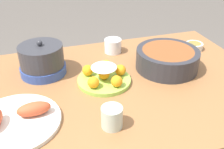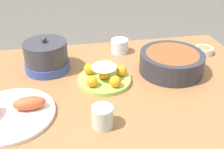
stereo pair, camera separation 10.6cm
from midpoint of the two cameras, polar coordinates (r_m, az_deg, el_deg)
dining_table at (r=1.14m, az=4.28°, el=-7.00°), size 1.24×0.84×0.78m
cake_plate at (r=1.07m, az=1.20°, el=-0.39°), size 0.22×0.22×0.08m
serving_bowl at (r=1.18m, az=15.32°, el=2.63°), size 0.28×0.28×0.09m
sauce_bowl at (r=1.40m, az=21.46°, el=4.88°), size 0.09×0.09×0.03m
seafood_platter at (r=0.94m, az=-18.08°, el=-7.94°), size 0.30×0.30×0.07m
cup_near at (r=0.85m, az=1.52°, el=-9.33°), size 0.07×0.07×0.07m
cup_far at (r=1.32m, az=3.98°, el=6.16°), size 0.08×0.08×0.07m
warming_pot at (r=1.17m, az=-11.59°, el=3.82°), size 0.20×0.20×0.16m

